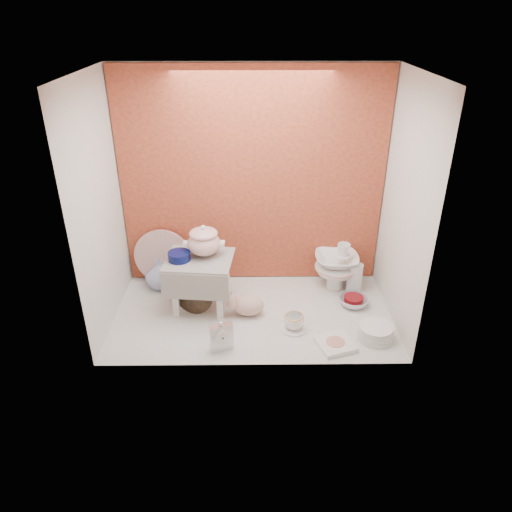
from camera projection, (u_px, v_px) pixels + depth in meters
The scene contains 17 objects.
ground at pixel (253, 314), 3.15m from camera, with size 1.80×1.80×0.00m, color silver.
niche_shell at pixel (252, 169), 2.87m from camera, with size 1.86×1.03×1.53m.
step_stool at pixel (201, 283), 3.14m from camera, with size 0.42×0.36×0.36m, color silver, non-canonical shape.
soup_tureen at pixel (204, 240), 3.05m from camera, with size 0.25×0.25×0.21m, color white, non-canonical shape.
cobalt_bowl at pixel (179, 256), 3.03m from camera, with size 0.14×0.14×0.05m, color #091045.
floral_platter at pixel (163, 257), 3.42m from camera, with size 0.41×0.05×0.41m, color white, non-canonical shape.
blue_white_vase at pixel (160, 274), 3.40m from camera, with size 0.21×0.21×0.22m, color white.
lacquer_tray at pixel (194, 295), 3.11m from camera, with size 0.26×0.05×0.26m, color black, non-canonical shape.
mantel_clock at pixel (221, 336), 2.78m from camera, with size 0.13×0.05×0.20m, color silver.
plush_pig at pixel (248, 305), 3.11m from camera, with size 0.26×0.18×0.15m, color tan.
teacup_saucer at pixel (294, 328), 3.00m from camera, with size 0.16×0.16×0.01m, color white.
gold_rim_teacup at pixel (294, 321), 2.97m from camera, with size 0.12×0.12×0.10m, color white.
lattice_dish at pixel (335, 344), 2.85m from camera, with size 0.20×0.20×0.03m, color white.
dinner_plate_stack at pixel (376, 332), 2.90m from camera, with size 0.22×0.22×0.09m, color white.
crystal_bowl at pixel (353, 301), 3.22m from camera, with size 0.20×0.20×0.06m, color silver.
clear_glass_vase at pixel (354, 278), 3.35m from camera, with size 0.11×0.11×0.21m, color silver.
porcelain_tower at pixel (336, 265), 3.37m from camera, with size 0.30×0.30×0.35m, color white, non-canonical shape.
Camera 1 is at (-0.01, -2.60, 1.81)m, focal length 33.60 mm.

